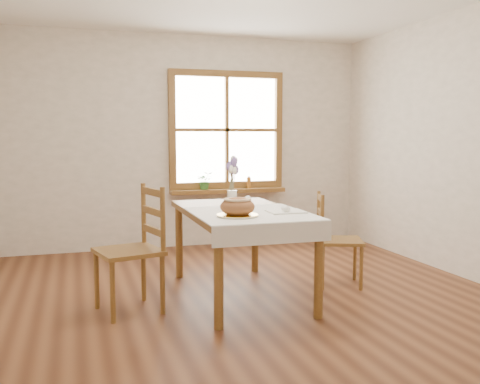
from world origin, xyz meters
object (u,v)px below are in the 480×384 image
(chair_left, at_px, (128,249))
(flower_vase, at_px, (232,197))
(dining_table, at_px, (240,219))
(chair_right, at_px, (340,239))
(bread_plate, at_px, (237,216))

(chair_left, xyz_separation_m, flower_vase, (1.03, 0.64, 0.31))
(chair_left, bearing_deg, flower_vase, 107.38)
(dining_table, height_order, flower_vase, flower_vase)
(dining_table, xyz_separation_m, chair_right, (0.97, 0.03, -0.24))
(chair_right, distance_m, bread_plate, 1.28)
(bread_plate, relative_size, flower_vase, 2.98)
(chair_left, xyz_separation_m, chair_right, (1.93, 0.18, -0.07))
(flower_vase, bearing_deg, bread_plate, -104.07)
(dining_table, xyz_separation_m, bread_plate, (-0.16, -0.45, 0.10))
(chair_left, distance_m, chair_right, 1.94)
(dining_table, distance_m, chair_right, 1.00)
(dining_table, bearing_deg, flower_vase, 81.29)
(chair_left, relative_size, chair_right, 1.15)
(chair_left, xyz_separation_m, bread_plate, (0.80, -0.30, 0.27))
(dining_table, height_order, chair_left, chair_left)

